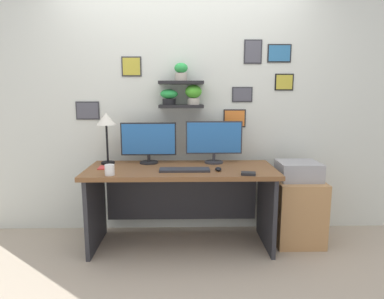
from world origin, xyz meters
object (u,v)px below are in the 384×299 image
at_px(monitor_left, 149,142).
at_px(cell_phone, 103,168).
at_px(keyboard, 185,170).
at_px(printer, 298,171).
at_px(desk, 181,188).
at_px(drawer_cabinet, 296,210).
at_px(monitor_right, 214,140).
at_px(coffee_mug, 110,170).
at_px(desk_lamp, 106,123).
at_px(scissors_tray, 248,174).
at_px(computer_mouse, 218,169).

bearing_deg(monitor_left, cell_phone, -152.12).
xyz_separation_m(keyboard, printer, (1.08, 0.21, -0.06)).
height_order(desk, printer, printer).
xyz_separation_m(desk, drawer_cabinet, (1.11, 0.03, -0.24)).
relative_size(monitor_right, printer, 1.43).
bearing_deg(coffee_mug, monitor_left, 60.22).
bearing_deg(keyboard, monitor_left, 135.76).
bearing_deg(printer, desk_lamp, 176.56).
relative_size(desk_lamp, cell_phone, 3.51).
bearing_deg(scissors_tray, desk_lamp, 159.71).
distance_m(monitor_right, keyboard, 0.49).
bearing_deg(drawer_cabinet, coffee_mug, -168.53).
xyz_separation_m(cell_phone, scissors_tray, (1.28, -0.28, 0.01)).
height_order(monitor_right, printer, monitor_right).
height_order(monitor_left, desk_lamp, desk_lamp).
height_order(scissors_tray, printer, printer).
xyz_separation_m(monitor_right, scissors_tray, (0.25, -0.49, -0.21)).
height_order(monitor_left, keyboard, monitor_left).
bearing_deg(scissors_tray, coffee_mug, 179.20).
distance_m(scissors_tray, drawer_cabinet, 0.80).
height_order(computer_mouse, desk_lamp, desk_lamp).
bearing_deg(drawer_cabinet, desk_lamp, 176.56).
xyz_separation_m(monitor_right, drawer_cabinet, (0.79, -0.13, -0.67)).
xyz_separation_m(computer_mouse, drawer_cabinet, (0.78, 0.21, -0.46)).
bearing_deg(drawer_cabinet, printer, -90.00).
distance_m(desk_lamp, scissors_tray, 1.41).
distance_m(keyboard, desk_lamp, 0.89).
distance_m(keyboard, scissors_tray, 0.55).
xyz_separation_m(keyboard, coffee_mug, (-0.62, -0.14, 0.04)).
distance_m(desk_lamp, printer, 1.88).
bearing_deg(desk_lamp, cell_phone, -91.62).
height_order(keyboard, printer, printer).
xyz_separation_m(keyboard, cell_phone, (-0.75, 0.13, -0.01)).
bearing_deg(monitor_left, coffee_mug, -119.78).
bearing_deg(desk, desk_lamp, 169.09).
height_order(coffee_mug, drawer_cabinet, coffee_mug).
bearing_deg(cell_phone, drawer_cabinet, -0.75).
relative_size(desk_lamp, printer, 1.29).
bearing_deg(keyboard, drawer_cabinet, 10.78).
xyz_separation_m(monitor_left, scissors_tray, (0.88, -0.49, -0.20)).
bearing_deg(monitor_right, monitor_left, -180.00).
bearing_deg(monitor_right, drawer_cabinet, -9.55).
relative_size(keyboard, drawer_cabinet, 0.72).
height_order(desk, computer_mouse, computer_mouse).
relative_size(computer_mouse, scissors_tray, 0.75).
bearing_deg(keyboard, scissors_tray, -16.33).
xyz_separation_m(drawer_cabinet, printer, (0.00, -0.00, 0.39)).
xyz_separation_m(desk_lamp, coffee_mug, (0.12, -0.45, -0.35)).
distance_m(keyboard, computer_mouse, 0.30).
distance_m(monitor_right, drawer_cabinet, 1.05).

